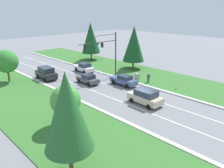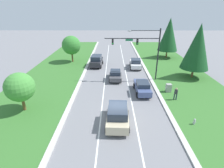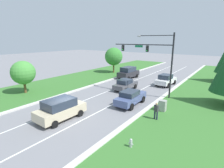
% 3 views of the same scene
% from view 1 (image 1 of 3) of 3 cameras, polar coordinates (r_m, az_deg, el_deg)
% --- Properties ---
extents(ground_plane, '(160.00, 160.00, 0.00)m').
position_cam_1_polar(ground_plane, '(29.56, 7.53, -4.67)').
color(ground_plane, slate).
extents(curb_strip_right, '(0.50, 90.00, 0.15)m').
position_cam_1_polar(curb_strip_right, '(33.89, 13.44, -1.78)').
color(curb_strip_right, beige).
rests_on(curb_strip_right, ground_plane).
extents(curb_strip_left, '(0.50, 90.00, 0.15)m').
position_cam_1_polar(curb_strip_left, '(25.68, -0.35, -8.11)').
color(curb_strip_left, beige).
rests_on(curb_strip_left, ground_plane).
extents(grass_verge_right, '(10.00, 90.00, 0.08)m').
position_cam_1_polar(grass_verge_right, '(38.26, 17.65, 0.17)').
color(grass_verge_right, '#38702D').
rests_on(grass_verge_right, ground_plane).
extents(grass_verge_left, '(10.00, 90.00, 0.08)m').
position_cam_1_polar(grass_verge_left, '(22.80, -10.04, -12.29)').
color(grass_verge_left, '#38702D').
rests_on(grass_verge_left, ground_plane).
extents(lane_stripe_inner_left, '(0.14, 81.00, 0.01)m').
position_cam_1_polar(lane_stripe_inner_left, '(28.27, 5.26, -5.72)').
color(lane_stripe_inner_left, white).
rests_on(lane_stripe_inner_left, ground_plane).
extents(lane_stripe_inner_right, '(0.14, 81.00, 0.01)m').
position_cam_1_polar(lane_stripe_inner_right, '(30.90, 9.59, -3.70)').
color(lane_stripe_inner_right, white).
rests_on(lane_stripe_inner_right, ground_plane).
extents(traffic_signal_mast, '(8.25, 0.41, 8.01)m').
position_cam_1_polar(traffic_signal_mast, '(38.03, -1.54, 9.22)').
color(traffic_signal_mast, black).
rests_on(traffic_signal_mast, ground_plane).
extents(champagne_suv, '(2.42, 4.69, 1.95)m').
position_cam_1_polar(champagne_suv, '(28.75, 8.70, -3.28)').
color(champagne_suv, beige).
rests_on(champagne_suv, ground_plane).
extents(white_sedan, '(2.31, 4.65, 1.80)m').
position_cam_1_polar(white_sedan, '(43.46, -7.26, 4.30)').
color(white_sedan, white).
rests_on(white_sedan, ground_plane).
extents(charcoal_suv, '(2.47, 4.88, 2.17)m').
position_cam_1_polar(charcoal_suv, '(40.37, -16.83, 2.80)').
color(charcoal_suv, '#28282D').
rests_on(charcoal_suv, ground_plane).
extents(graphite_sedan, '(2.02, 4.38, 1.61)m').
position_cam_1_polar(graphite_sedan, '(36.55, -6.34, 1.38)').
color(graphite_sedan, '#4C4C51').
rests_on(graphite_sedan, ground_plane).
extents(slate_blue_sedan, '(2.02, 4.71, 1.68)m').
position_cam_1_polar(slate_blue_sedan, '(35.50, 3.12, 1.03)').
color(slate_blue_sedan, '#475684').
rests_on(slate_blue_sedan, ground_plane).
extents(utility_cabinet, '(0.70, 0.60, 1.20)m').
position_cam_1_polar(utility_cabinet, '(38.36, 6.55, 1.89)').
color(utility_cabinet, '#9E9E99').
rests_on(utility_cabinet, ground_plane).
extents(pedestrian, '(0.43, 0.32, 1.69)m').
position_cam_1_polar(pedestrian, '(37.10, 9.49, 1.70)').
color(pedestrian, '#232842').
rests_on(pedestrian, ground_plane).
extents(fire_hydrant, '(0.34, 0.20, 0.70)m').
position_cam_1_polar(fire_hydrant, '(34.93, 16.42, -0.95)').
color(fire_hydrant, '#B7B7BC').
rests_on(fire_hydrant, ground_plane).
extents(conifer_near_right_tree, '(4.43, 4.43, 8.85)m').
position_cam_1_polar(conifer_near_right_tree, '(53.46, -5.57, 11.89)').
color(conifer_near_right_tree, brown).
rests_on(conifer_near_right_tree, ground_plane).
extents(oak_near_left_tree, '(3.17, 3.17, 4.48)m').
position_cam_1_polar(oak_near_left_tree, '(22.96, -12.03, -4.22)').
color(oak_near_left_tree, brown).
rests_on(oak_near_left_tree, ground_plane).
extents(conifer_far_right_tree, '(4.38, 4.38, 8.66)m').
position_cam_1_polar(conifer_far_right_tree, '(45.00, 5.70, 10.38)').
color(conifer_far_right_tree, brown).
rests_on(conifer_far_right_tree, ground_plane).
extents(oak_far_left_tree, '(3.84, 3.84, 5.53)m').
position_cam_1_polar(oak_far_left_tree, '(40.32, -25.88, 5.35)').
color(oak_far_left_tree, brown).
rests_on(oak_far_left_tree, ground_plane).
extents(conifer_mid_left_tree, '(3.58, 3.58, 7.99)m').
position_cam_1_polar(conifer_mid_left_tree, '(15.31, -11.59, -7.15)').
color(conifer_mid_left_tree, brown).
rests_on(conifer_mid_left_tree, ground_plane).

